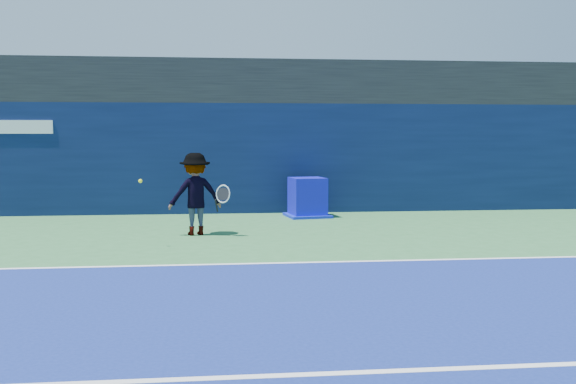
% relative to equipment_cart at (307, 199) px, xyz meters
% --- Properties ---
extents(ground, '(80.00, 80.00, 0.00)m').
position_rel_equipment_cart_xyz_m(ground, '(-1.88, -9.11, -0.47)').
color(ground, '#306B39').
rests_on(ground, ground).
extents(baseline, '(24.00, 0.10, 0.01)m').
position_rel_equipment_cart_xyz_m(baseline, '(-1.88, -6.11, -0.46)').
color(baseline, white).
rests_on(baseline, ground).
extents(service_line, '(24.00, 0.10, 0.01)m').
position_rel_equipment_cart_xyz_m(service_line, '(-1.88, -11.11, -0.46)').
color(service_line, white).
rests_on(service_line, ground).
extents(stadium_band, '(36.00, 3.00, 1.20)m').
position_rel_equipment_cart_xyz_m(stadium_band, '(-1.88, 2.39, 3.13)').
color(stadium_band, black).
rests_on(stadium_band, back_wall_assembly).
extents(back_wall_assembly, '(36.00, 1.03, 3.00)m').
position_rel_equipment_cart_xyz_m(back_wall_assembly, '(-1.88, 1.39, 1.03)').
color(back_wall_assembly, '#0A1538').
rests_on(back_wall_assembly, ground).
extents(equipment_cart, '(1.23, 1.23, 1.03)m').
position_rel_equipment_cart_xyz_m(equipment_cart, '(0.00, 0.00, 0.00)').
color(equipment_cart, '#0D0CB3').
rests_on(equipment_cart, ground).
extents(tennis_player, '(1.38, 0.89, 1.76)m').
position_rel_equipment_cart_xyz_m(tennis_player, '(-2.80, -2.80, 0.41)').
color(tennis_player, white).
rests_on(tennis_player, ground).
extents(tennis_ball, '(0.07, 0.07, 0.07)m').
position_rel_equipment_cart_xyz_m(tennis_ball, '(-3.77, -4.30, 0.80)').
color(tennis_ball, yellow).
rests_on(tennis_ball, ground).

